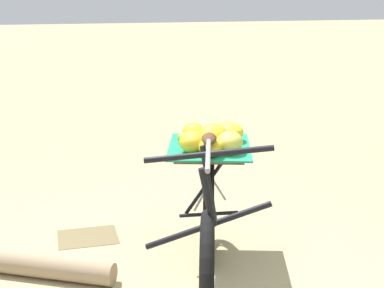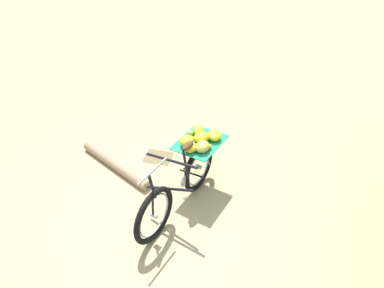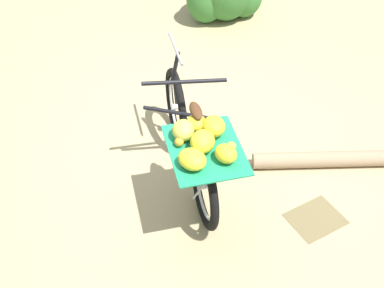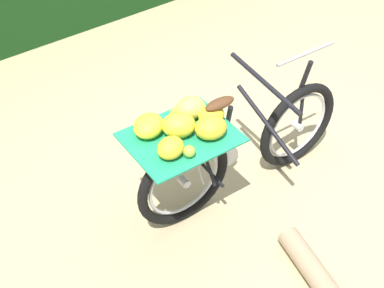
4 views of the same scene
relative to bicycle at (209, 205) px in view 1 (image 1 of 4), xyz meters
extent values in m
torus|color=black|center=(0.20, 0.65, -0.15)|extent=(0.28, 0.72, 0.73)
torus|color=#B7B7BC|center=(0.20, 0.65, -0.15)|extent=(0.19, 0.55, 0.57)
cylinder|color=#B7B7BC|center=(0.20, 0.65, -0.15)|extent=(0.09, 0.08, 0.06)
torus|color=black|center=(-0.10, -0.36, -0.15)|extent=(0.28, 0.72, 0.73)
torus|color=#B7B7BC|center=(-0.10, -0.36, -0.15)|extent=(0.19, 0.55, 0.57)
cylinder|color=#B7B7BC|center=(-0.10, -0.36, -0.15)|extent=(0.09, 0.08, 0.06)
cylinder|color=black|center=(0.11, 0.34, 0.02)|extent=(0.68, 0.23, 0.30)
cylinder|color=black|center=(0.09, 0.27, 0.41)|extent=(0.69, 0.24, 0.11)
cylinder|color=black|center=(-0.01, -0.03, 0.12)|extent=(0.12, 0.07, 0.49)
cylinder|color=black|center=(-0.05, -0.18, -0.13)|extent=(0.37, 0.13, 0.05)
cylinder|color=black|center=(-0.06, -0.21, 0.08)|extent=(0.31, 0.12, 0.47)
cylinder|color=black|center=(0.20, 0.66, 0.00)|extent=(0.05, 0.04, 0.30)
cylinder|color=black|center=(0.20, 0.64, 0.30)|extent=(0.10, 0.06, 0.30)
cylinder|color=gray|center=(0.19, 0.61, 0.51)|extent=(0.17, 0.50, 0.02)
ellipsoid|color=#4C2D19|center=(-0.02, -0.09, 0.40)|extent=(0.15, 0.24, 0.06)
cylinder|color=#B7B7BC|center=(0.01, 0.01, -0.12)|extent=(0.07, 0.16, 0.16)
cylinder|color=#B7B7BC|center=(-0.08, -0.27, 0.04)|extent=(0.20, 0.07, 0.39)
cylinder|color=#B7B7BC|center=(-0.14, -0.47, 0.04)|extent=(0.24, 0.09, 0.39)
cube|color=brown|center=(-0.11, -0.38, 0.24)|extent=(0.59, 0.70, 0.02)
cube|color=#1E8C60|center=(-0.11, -0.38, 0.26)|extent=(0.71, 0.81, 0.01)
ellipsoid|color=#CCC64C|center=(-0.19, -0.18, 0.34)|extent=(0.24, 0.25, 0.14)
ellipsoid|color=gold|center=(0.03, -0.26, 0.34)|extent=(0.25, 0.26, 0.14)
ellipsoid|color=gold|center=(-0.04, -0.55, 0.33)|extent=(0.16, 0.18, 0.13)
ellipsoid|color=yellow|center=(-0.13, -0.37, 0.34)|extent=(0.28, 0.28, 0.15)
ellipsoid|color=yellow|center=(-0.28, -0.48, 0.33)|extent=(0.24, 0.26, 0.13)
ellipsoid|color=gold|center=(-0.05, -0.15, 0.33)|extent=(0.21, 0.22, 0.12)
sphere|color=gold|center=(-0.14, -0.35, 0.31)|extent=(0.09, 0.09, 0.09)
sphere|color=#8CAD38|center=(0.05, -0.49, 0.31)|extent=(0.08, 0.08, 0.08)
sphere|color=gold|center=(-0.26, -0.25, 0.30)|extent=(0.07, 0.07, 0.07)
cylinder|color=#9E8466|center=(1.24, -0.44, -0.44)|extent=(1.38, 0.83, 0.15)
cube|color=olive|center=(0.69, -0.87, -0.51)|extent=(0.44, 0.36, 0.01)
camera|label=1|loc=(0.93, 3.14, 1.27)|focal=53.33mm
camera|label=2|loc=(-0.92, 3.22, 2.88)|focal=31.85mm
camera|label=3|loc=(-1.61, -2.77, 2.87)|focal=48.61mm
camera|label=4|loc=(1.53, -2.31, 2.45)|focal=49.86mm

